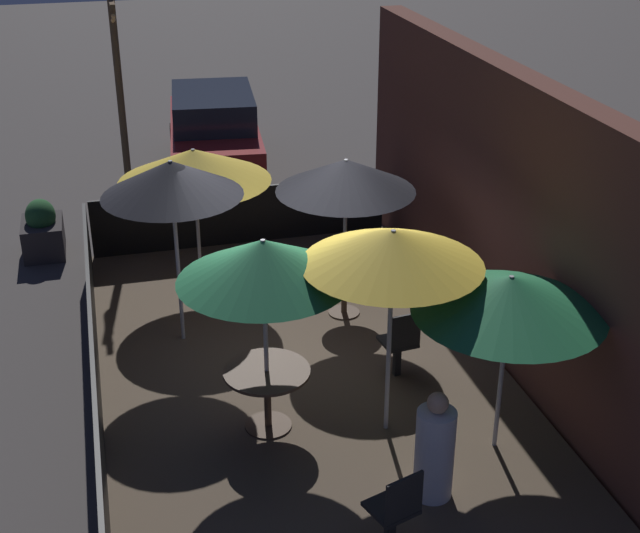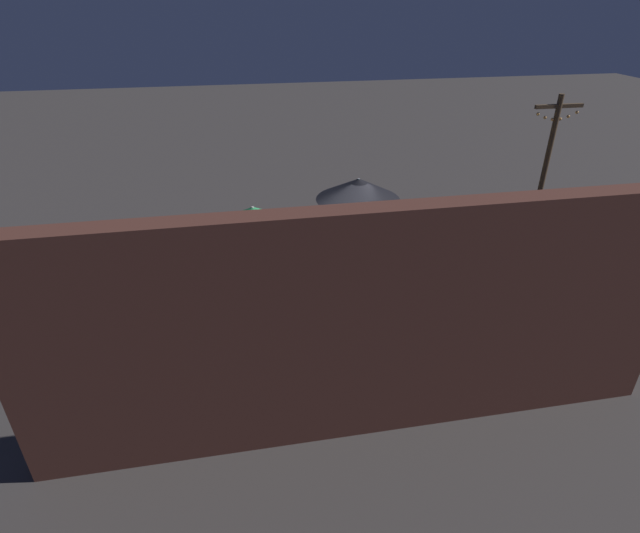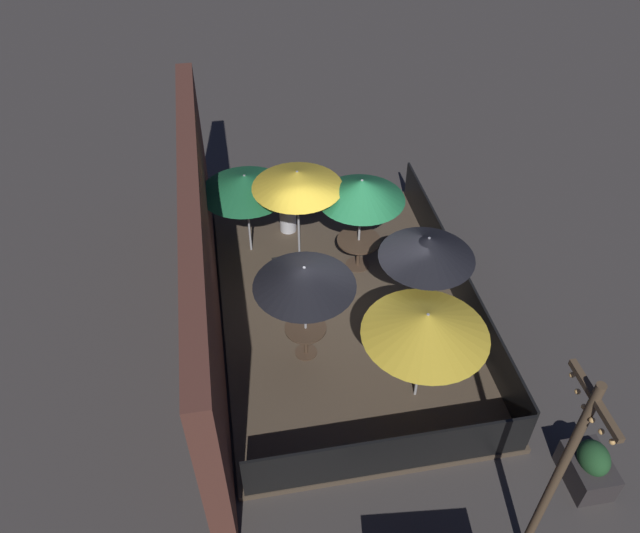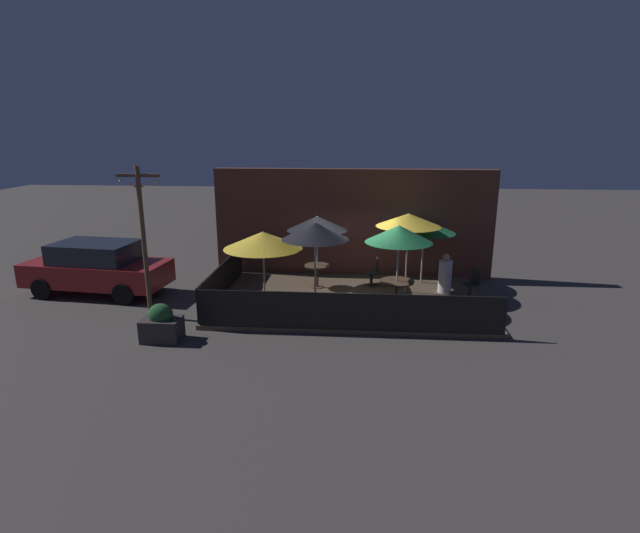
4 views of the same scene
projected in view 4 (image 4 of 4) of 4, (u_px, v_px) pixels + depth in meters
The scene contains 19 objects.
ground_plane at pixel (351, 302), 14.71m from camera, with size 60.00×60.00×0.00m, color #423D3A.
patio_deck at pixel (351, 300), 14.69m from camera, with size 7.73×4.98×0.12m.
building_wall at pixel (353, 224), 16.83m from camera, with size 9.33×0.36×3.66m.
fence_front at pixel (349, 312), 12.20m from camera, with size 7.53×0.05×0.95m.
fence_side_left at pixel (223, 279), 14.84m from camera, with size 0.05×4.78×0.95m.
patio_umbrella_0 at pixel (317, 223), 15.12m from camera, with size 1.85×1.85×2.25m.
patio_umbrella_1 at pixel (399, 234), 13.44m from camera, with size 1.84×1.84×2.30m.
patio_umbrella_2 at pixel (424, 226), 15.65m from camera, with size 1.99×1.99×2.05m.
patio_umbrella_3 at pixel (408, 220), 14.59m from camera, with size 1.90×1.90×2.42m.
patio_umbrella_4 at pixel (263, 240), 13.51m from camera, with size 2.16×2.16×2.12m.
patio_umbrella_5 at pixel (315, 231), 12.89m from camera, with size 1.76×1.76×2.47m.
dining_table_0 at pixel (317, 270), 15.51m from camera, with size 0.79×0.79×0.72m.
dining_table_1 at pixel (397, 286), 13.83m from camera, with size 0.96×0.96×0.74m.
patio_chair_0 at pixel (374, 271), 15.58m from camera, with size 0.44×0.44×0.93m.
patio_chair_1 at pixel (472, 283), 14.39m from camera, with size 0.51×0.51×0.93m.
patron_0 at pixel (445, 275), 15.04m from camera, with size 0.50×0.50×1.20m.
planter_box at pixel (162, 325), 11.91m from camera, with size 0.91×0.64×0.92m.
light_post at pixel (143, 236), 12.89m from camera, with size 1.10×0.12×4.04m.
parked_car_0 at pixel (97, 267), 15.21m from camera, with size 4.43×2.13×1.62m.
Camera 4 is at (0.19, -13.93, 4.90)m, focal length 28.00 mm.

